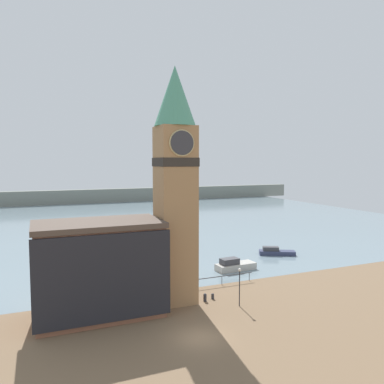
% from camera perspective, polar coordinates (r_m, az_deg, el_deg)
% --- Properties ---
extents(ground_plane, '(160.00, 160.00, 0.00)m').
position_cam_1_polar(ground_plane, '(34.19, 1.12, -21.32)').
color(ground_plane, brown).
extents(water, '(160.00, 120.00, 0.00)m').
position_cam_1_polar(water, '(101.91, -15.40, -4.02)').
color(water, gray).
rests_on(water, ground_plane).
extents(far_shoreline, '(180.00, 3.00, 5.00)m').
position_cam_1_polar(far_shoreline, '(141.14, -17.46, -0.70)').
color(far_shoreline, gray).
rests_on(far_shoreline, water).
extents(pier_railing, '(8.35, 0.08, 1.09)m').
position_cam_1_polar(pier_railing, '(46.91, 4.58, -12.81)').
color(pier_railing, '#333338').
rests_on(pier_railing, ground_plane).
extents(clock_tower, '(4.35, 4.35, 24.84)m').
position_cam_1_polar(clock_tower, '(39.32, -2.56, 2.05)').
color(clock_tower, '#9E754C').
rests_on(clock_tower, ground_plane).
extents(pier_building, '(12.22, 7.02, 9.23)m').
position_cam_1_polar(pier_building, '(38.16, -13.96, -11.22)').
color(pier_building, '#935B42').
rests_on(pier_building, ground_plane).
extents(boat_near, '(5.77, 2.46, 1.73)m').
position_cam_1_polar(boat_near, '(53.14, 6.48, -11.06)').
color(boat_near, '#B7B2A8').
rests_on(boat_near, water).
extents(boat_far, '(5.81, 4.09, 1.31)m').
position_cam_1_polar(boat_far, '(62.60, 12.63, -8.89)').
color(boat_far, '#333856').
rests_on(boat_far, water).
extents(mooring_bollard_near, '(0.37, 0.37, 0.87)m').
position_cam_1_polar(mooring_bollard_near, '(41.74, 1.99, -15.70)').
color(mooring_bollard_near, '#2D2D33').
rests_on(mooring_bollard_near, ground_plane).
extents(mooring_bollard_far, '(0.33, 0.33, 0.63)m').
position_cam_1_polar(mooring_bollard_far, '(42.48, 3.17, -15.53)').
color(mooring_bollard_far, '#2D2D33').
rests_on(mooring_bollard_far, ground_plane).
extents(lamp_post, '(0.32, 0.32, 4.00)m').
position_cam_1_polar(lamp_post, '(39.99, 7.26, -13.14)').
color(lamp_post, black).
rests_on(lamp_post, ground_plane).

